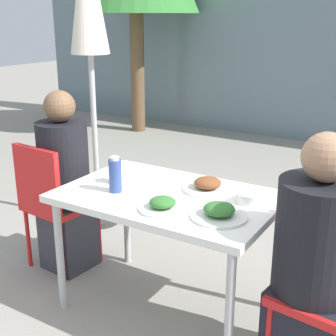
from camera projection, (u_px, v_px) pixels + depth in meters
ground_plane at (168, 308)px, 2.79m from camera, size 24.00×24.00×0.00m
dining_table at (168, 205)px, 2.58m from camera, size 1.18×0.77×0.73m
chair_left at (51, 197)px, 3.07m from camera, size 0.43×0.43×0.88m
person_left at (65, 187)px, 3.08m from camera, size 0.33×0.33×1.22m
chair_right at (331, 275)px, 2.15m from camera, size 0.45×0.45×0.88m
person_right at (314, 271)px, 2.11m from camera, size 0.38×0.38×1.20m
closed_umbrella at (88, 8)px, 3.44m from camera, size 0.36×0.36×2.35m
plate_0 at (219, 212)px, 2.25m from camera, size 0.28×0.28×0.08m
plate_1 at (163, 205)px, 2.35m from camera, size 0.24×0.24×0.07m
plate_2 at (208, 186)px, 2.61m from camera, size 0.28×0.28×0.07m
bottle at (115, 175)px, 2.57m from camera, size 0.07×0.07×0.20m
drinking_cup at (117, 175)px, 2.72m from camera, size 0.08×0.08×0.10m
salad_bowl at (250, 197)px, 2.44m from camera, size 0.14×0.14×0.05m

